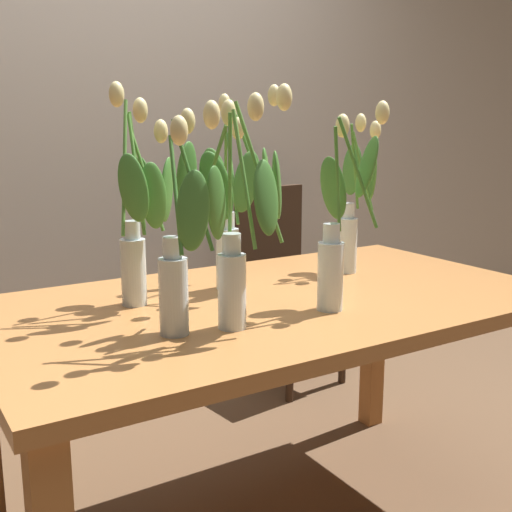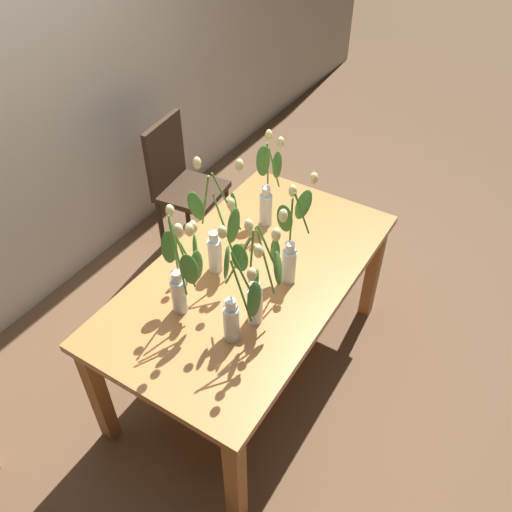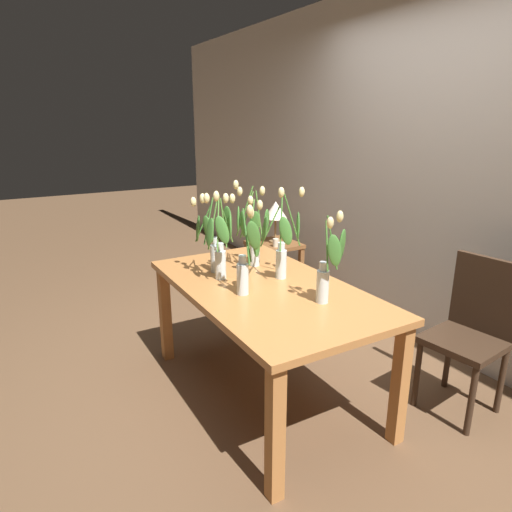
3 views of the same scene
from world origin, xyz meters
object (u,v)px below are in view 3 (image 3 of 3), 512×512
Objects in this scene: tulip_vase_5 at (252,234)px; side_table at (274,254)px; tulip_vase_1 at (211,247)px; tulip_vase_0 at (246,264)px; table_lamp at (276,211)px; tulip_vase_3 at (327,272)px; dining_table at (265,300)px; tulip_vase_4 at (282,246)px; pillar_candle at (276,243)px; tulip_vase_2 at (221,242)px; dining_chair at (473,327)px.

tulip_vase_5 is 1.42m from side_table.
tulip_vase_0 is at bearing 0.95° from tulip_vase_1.
tulip_vase_0 reaches higher than table_lamp.
dining_table is at bearing -160.04° from tulip_vase_3.
tulip_vase_1 is at bearing -134.54° from tulip_vase_4.
pillar_candle is (0.13, -0.08, -0.27)m from table_lamp.
table_lamp is (-1.16, 1.13, -0.12)m from tulip_vase_2.
side_table is (-1.46, 1.10, -0.49)m from tulip_vase_0.
tulip_vase_0 is 1.39m from dining_chair.
tulip_vase_0 is at bearing -118.13° from dining_chair.
dining_chair is (0.71, 1.00, -0.12)m from dining_table.
dining_table reaches higher than pillar_candle.
pillar_candle is at bearing -30.77° from table_lamp.
dining_chair reaches higher than dining_table.
side_table is at bearing 141.36° from tulip_vase_5.
pillar_candle is (-1.66, 0.73, -0.33)m from tulip_vase_3.
tulip_vase_4 is 1.48× the size of table_lamp.
tulip_vase_3 is 2.01m from side_table.
side_table is at bearing 136.07° from tulip_vase_2.
tulip_vase_3 is (0.77, 0.32, 0.00)m from tulip_vase_1.
tulip_vase_2 is 1.57m from dining_chair.
tulip_vase_3 is 0.75m from tulip_vase_5.
tulip_vase_0 is 0.45m from tulip_vase_1.
tulip_vase_0 is 0.98× the size of side_table.
tulip_vase_0 is 7.18× the size of pillar_candle.
tulip_vase_5 reaches higher than pillar_candle.
tulip_vase_4 is at bearing -31.01° from pillar_candle.
tulip_vase_1 reaches higher than dining_table.
tulip_vase_2 is at bearing -44.14° from table_lamp.
tulip_vase_4 is (-0.13, 0.32, 0.03)m from tulip_vase_0.
tulip_vase_4 is at bearing 6.25° from tulip_vase_5.
tulip_vase_1 is 0.30m from tulip_vase_5.
pillar_candle reaches higher than side_table.
pillar_candle is at bearing -176.21° from dining_chair.
pillar_candle is (-1.21, 0.73, -0.37)m from tulip_vase_4.
tulip_vase_2 is 0.71m from tulip_vase_3.
tulip_vase_0 is at bearing -135.14° from tulip_vase_3.
tulip_vase_1 is at bearing -132.36° from dining_chair.
tulip_vase_0 is 1.73m from pillar_candle.
tulip_vase_4 is at bearing -131.50° from dining_chair.
tulip_vase_3 is at bearing 44.86° from tulip_vase_0.
tulip_vase_0 reaches higher than tulip_vase_3.
side_table is 0.21m from pillar_candle.
dining_table is 1.72× the size of dining_chair.
dining_chair is at bearing 3.79° from pillar_candle.
tulip_vase_3 is 6.87× the size of pillar_candle.
tulip_vase_5 reaches higher than dining_chair.
tulip_vase_5 is 1.34m from table_lamp.
tulip_vase_1 reaches higher than side_table.
tulip_vase_0 is 1.02× the size of tulip_vase_1.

